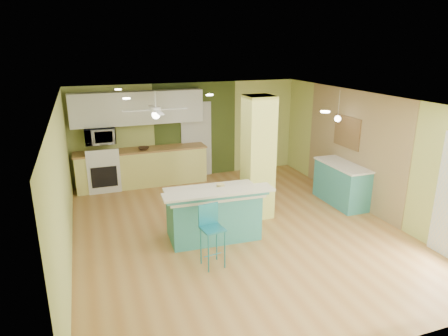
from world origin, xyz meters
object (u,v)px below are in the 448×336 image
Objects in this scene: fruit_bowl at (144,148)px; canister at (221,188)px; peninsula at (214,213)px; bar_stool at (211,225)px; side_counter at (341,184)px.

canister reaches higher than fruit_bowl.
peninsula reaches higher than bar_stool.
bar_stool is (-0.34, -0.89, 0.21)m from peninsula.
fruit_bowl is at bearing 104.66° from canister.
canister reaches higher than side_counter.
bar_stool reaches higher than side_counter.
side_counter is at bearing 15.04° from bar_stool.
bar_stool is 1.00m from canister.
canister reaches higher than peninsula.
bar_stool is 4.18m from fruit_bowl.
side_counter is 9.53× the size of canister.
peninsula is 3.27m from side_counter.
side_counter is 4.78m from fruit_bowl.
canister is at bearing 53.35° from bar_stool.
side_counter is at bearing 12.22° from canister.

